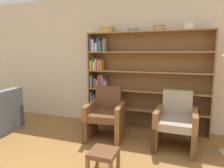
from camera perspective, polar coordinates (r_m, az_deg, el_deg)
wall_back at (r=4.15m, az=9.04°, el=6.49°), size 12.00×0.06×2.75m
bookshelf at (r=4.05m, az=6.57°, el=0.49°), size 2.40×0.30×1.95m
bowl_sage at (r=4.19m, az=-1.43°, el=15.30°), size 0.30×0.30×0.11m
bowl_slate at (r=4.03m, az=6.00°, el=15.16°), size 0.22×0.22×0.07m
bowl_terracotta at (r=3.94m, az=13.22°, el=15.46°), size 0.20×0.20×0.11m
bowl_copper at (r=3.92m, az=21.09°, el=15.23°), size 0.23×0.23×0.12m
armchair_leather at (r=3.69m, az=-1.79°, el=-8.93°), size 0.72×0.75×0.91m
armchair_cushioned at (r=3.47m, az=17.74°, el=-10.53°), size 0.66×0.70×0.91m
footstool at (r=2.73m, az=-2.49°, el=-19.53°), size 0.34×0.34×0.29m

